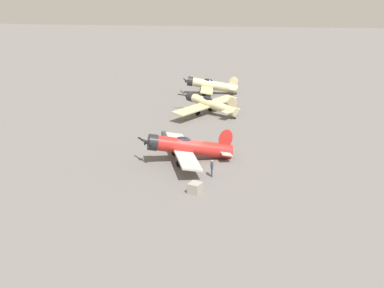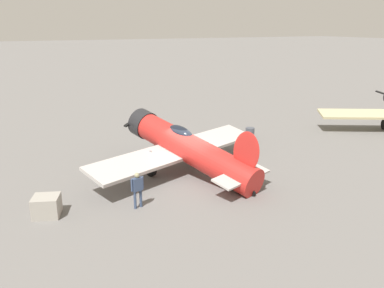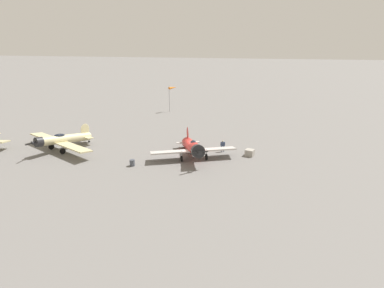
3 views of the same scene
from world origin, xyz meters
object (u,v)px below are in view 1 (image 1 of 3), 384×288
airplane_foreground (187,147)px  airplane_mid_apron (209,104)px  airplane_far_line (210,85)px  equipment_crate (195,188)px  ground_crew_mechanic (212,166)px  fuel_drum (164,135)px

airplane_foreground → airplane_mid_apron: bearing=-109.8°
airplane_far_line → equipment_crate: airplane_far_line is taller
airplane_foreground → airplane_mid_apron: size_ratio=0.89×
airplane_mid_apron → ground_crew_mechanic: airplane_mid_apron is taller
equipment_crate → fuel_drum: bearing=-67.0°
airplane_foreground → equipment_crate: bearing=84.7°
airplane_mid_apron → airplane_far_line: airplane_mid_apron is taller
ground_crew_mechanic → equipment_crate: (0.98, 3.83, -0.57)m
airplane_mid_apron → equipment_crate: bearing=123.2°
airplane_foreground → equipment_crate: airplane_foreground is taller
ground_crew_mechanic → fuel_drum: 13.11m
airplane_far_line → ground_crew_mechanic: 36.98m
ground_crew_mechanic → equipment_crate: bearing=-117.3°
equipment_crate → fuel_drum: size_ratio=1.66×
ground_crew_mechanic → equipment_crate: 3.99m
airplane_foreground → ground_crew_mechanic: size_ratio=6.73×
airplane_foreground → ground_crew_mechanic: bearing=108.2°
ground_crew_mechanic → fuel_drum: bearing=110.6°
airplane_foreground → fuel_drum: 8.31m
ground_crew_mechanic → fuel_drum: ground_crew_mechanic is taller
equipment_crate → ground_crew_mechanic: bearing=-104.3°
airplane_mid_apron → airplane_foreground: bearing=118.9°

